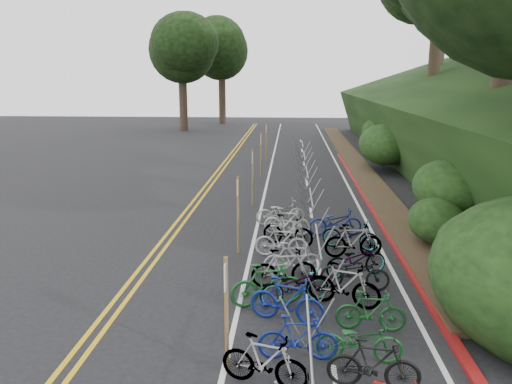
# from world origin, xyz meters

# --- Properties ---
(ground) EXTENTS (120.00, 120.00, 0.00)m
(ground) POSITION_xyz_m (0.00, 0.00, 0.00)
(ground) COLOR black
(ground) RESTS_ON ground
(road_markings) EXTENTS (7.47, 80.00, 0.01)m
(road_markings) POSITION_xyz_m (0.63, 10.10, 0.00)
(road_markings) COLOR gold
(road_markings) RESTS_ON ground
(red_curb) EXTENTS (0.25, 28.00, 0.10)m
(red_curb) POSITION_xyz_m (5.70, 12.00, 0.05)
(red_curb) COLOR maroon
(red_curb) RESTS_ON ground
(embankment) EXTENTS (14.30, 48.14, 9.11)m
(embankment) POSITION_xyz_m (12.96, 19.04, 2.57)
(embankment) COLOR black
(embankment) RESTS_ON ground
(bike_rack_front) EXTENTS (1.13, 3.10, 1.15)m
(bike_rack_front) POSITION_xyz_m (2.58, -2.03, 0.85)
(bike_rack_front) COLOR #949496
(bike_rack_front) RESTS_ON ground
(bike_racks_rest) EXTENTS (1.14, 23.00, 1.17)m
(bike_racks_rest) POSITION_xyz_m (3.00, 13.00, 0.85)
(bike_racks_rest) COLOR #949496
(bike_racks_rest) RESTS_ON ground
(signpost_near) EXTENTS (0.08, 0.40, 2.31)m
(signpost_near) POSITION_xyz_m (1.07, -1.55, 1.33)
(signpost_near) COLOR brown
(signpost_near) RESTS_ON ground
(signposts_rest) EXTENTS (0.08, 18.40, 2.50)m
(signposts_rest) POSITION_xyz_m (0.60, 14.00, 1.43)
(signposts_rest) COLOR brown
(signposts_rest) RESTS_ON ground
(bike_front) EXTENTS (1.02, 1.91, 1.11)m
(bike_front) POSITION_xyz_m (1.69, 1.31, 0.55)
(bike_front) COLOR #144C1E
(bike_front) RESTS_ON ground
(bike_valet) EXTENTS (3.44, 13.13, 1.10)m
(bike_valet) POSITION_xyz_m (3.00, 2.60, 0.50)
(bike_valet) COLOR black
(bike_valet) RESTS_ON ground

